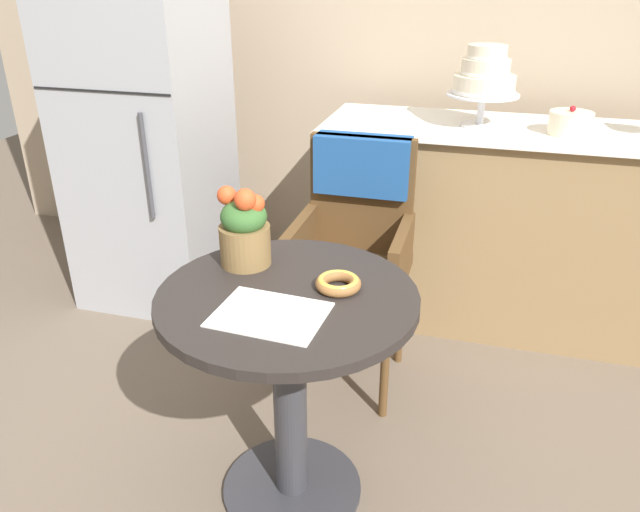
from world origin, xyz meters
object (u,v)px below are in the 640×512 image
(tiered_cake_stand, at_px, (485,78))
(cafe_table, at_px, (289,358))
(refrigerator, at_px, (146,126))
(flower_vase, at_px, (244,228))
(round_layer_cake, at_px, (570,123))
(donut_front, at_px, (338,283))
(wicker_chair, at_px, (356,224))

(tiered_cake_stand, bearing_deg, cafe_table, -108.26)
(refrigerator, bearing_deg, tiered_cake_stand, 7.71)
(flower_vase, relative_size, refrigerator, 0.14)
(flower_vase, bearing_deg, cafe_table, -38.99)
(cafe_table, relative_size, refrigerator, 0.42)
(tiered_cake_stand, distance_m, round_layer_cake, 0.39)
(refrigerator, bearing_deg, donut_front, -41.38)
(wicker_chair, bearing_deg, cafe_table, -89.12)
(cafe_table, relative_size, round_layer_cake, 4.21)
(flower_vase, xyz_separation_m, round_layer_cake, (0.96, 1.12, 0.11))
(donut_front, distance_m, round_layer_cake, 1.38)
(donut_front, xyz_separation_m, refrigerator, (-1.18, 1.04, 0.11))
(cafe_table, xyz_separation_m, wicker_chair, (0.03, 0.71, 0.13))
(flower_vase, bearing_deg, donut_front, -14.71)
(tiered_cake_stand, bearing_deg, refrigerator, -172.29)
(tiered_cake_stand, bearing_deg, round_layer_cake, -6.71)
(cafe_table, distance_m, refrigerator, 1.56)
(wicker_chair, height_order, refrigerator, refrigerator)
(cafe_table, bearing_deg, donut_front, 26.60)
(donut_front, distance_m, refrigerator, 1.57)
(cafe_table, bearing_deg, tiered_cake_stand, 71.74)
(donut_front, height_order, flower_vase, flower_vase)
(refrigerator, bearing_deg, flower_vase, -47.62)
(cafe_table, height_order, wicker_chair, wicker_chair)
(cafe_table, height_order, donut_front, donut_front)
(cafe_table, height_order, tiered_cake_stand, tiered_cake_stand)
(flower_vase, relative_size, tiered_cake_stand, 0.74)
(wicker_chair, xyz_separation_m, refrigerator, (-1.08, 0.39, 0.21))
(donut_front, relative_size, tiered_cake_stand, 0.38)
(donut_front, height_order, tiered_cake_stand, tiered_cake_stand)
(donut_front, bearing_deg, tiered_cake_stand, 76.25)
(wicker_chair, xyz_separation_m, tiered_cake_stand, (0.40, 0.59, 0.46))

